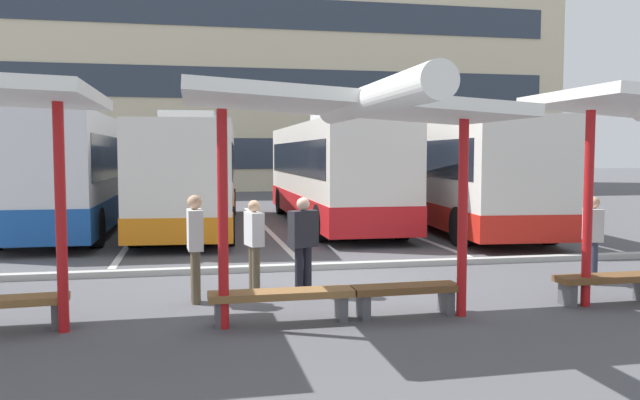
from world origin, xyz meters
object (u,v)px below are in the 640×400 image
(coach_bus_1, at_px, (193,176))
(bench_1, at_px, (7,306))
(coach_bus_3, at_px, (448,174))
(waiting_passenger_2, at_px, (303,239))
(coach_bus_2, at_px, (330,174))
(waiting_shelter_1, at_px, (352,109))
(bench_3, at_px, (406,293))
(waiting_passenger_0, at_px, (254,239))
(bench_4, at_px, (606,282))
(waiting_passenger_1, at_px, (195,241))
(bench_2, at_px, (281,298))
(waiting_passenger_3, at_px, (593,234))
(coach_bus_0, at_px, (72,174))

(coach_bus_1, relative_size, bench_1, 7.47)
(coach_bus_3, xyz_separation_m, waiting_passenger_2, (-6.35, -9.18, -0.76))
(coach_bus_1, height_order, coach_bus_2, coach_bus_2)
(waiting_shelter_1, relative_size, bench_3, 2.89)
(coach_bus_1, distance_m, coach_bus_3, 8.14)
(bench_1, bearing_deg, waiting_passenger_0, 29.45)
(coach_bus_2, bearing_deg, waiting_passenger_2, -104.70)
(bench_1, xyz_separation_m, bench_4, (8.69, -0.15, 0.00))
(coach_bus_2, relative_size, bench_3, 7.19)
(bench_1, height_order, waiting_passenger_0, waiting_passenger_0)
(bench_3, distance_m, waiting_passenger_1, 3.33)
(bench_2, height_order, waiting_passenger_3, waiting_passenger_3)
(coach_bus_0, relative_size, waiting_passenger_1, 6.10)
(coach_bus_1, relative_size, waiting_passenger_1, 6.85)
(coach_bus_1, height_order, bench_3, coach_bus_1)
(coach_bus_1, xyz_separation_m, waiting_passenger_3, (6.95, -10.24, -0.75))
(bench_4, bearing_deg, waiting_passenger_2, 161.28)
(coach_bus_3, relative_size, waiting_passenger_2, 7.76)
(waiting_shelter_1, height_order, waiting_passenger_0, waiting_shelter_1)
(bench_3, xyz_separation_m, waiting_passenger_0, (-1.96, 2.20, 0.54))
(coach_bus_2, distance_m, bench_2, 12.41)
(bench_4, relative_size, waiting_passenger_3, 1.05)
(coach_bus_3, xyz_separation_m, bench_1, (-10.52, -10.56, -1.35))
(waiting_shelter_1, bearing_deg, waiting_passenger_3, 21.39)
(bench_1, xyz_separation_m, bench_2, (3.58, -0.29, 0.01))
(coach_bus_2, relative_size, coach_bus_3, 0.91)
(waiting_passenger_1, xyz_separation_m, waiting_passenger_2, (1.74, 0.23, -0.05))
(coach_bus_3, height_order, waiting_shelter_1, coach_bus_3)
(coach_bus_0, relative_size, coach_bus_1, 0.89)
(coach_bus_2, distance_m, coach_bus_3, 3.81)
(coach_bus_0, distance_m, waiting_passenger_1, 10.65)
(bench_3, bearing_deg, waiting_shelter_1, -155.70)
(waiting_passenger_2, bearing_deg, coach_bus_2, 75.30)
(coach_bus_1, height_order, coach_bus_3, coach_bus_3)
(coach_bus_2, height_order, coach_bus_3, same)
(coach_bus_1, xyz_separation_m, bench_1, (-2.44, -11.49, -1.31))
(bench_3, bearing_deg, coach_bus_0, 119.41)
(coach_bus_3, bearing_deg, waiting_shelter_1, -118.29)
(bench_3, bearing_deg, waiting_passenger_2, 126.28)
(coach_bus_0, bearing_deg, bench_2, -67.93)
(bench_3, relative_size, waiting_passenger_3, 1.01)
(coach_bus_1, bearing_deg, bench_1, -102.00)
(waiting_passenger_0, relative_size, waiting_passenger_3, 0.99)
(waiting_shelter_1, relative_size, bench_4, 2.78)
(bench_3, height_order, waiting_passenger_2, waiting_passenger_2)
(waiting_passenger_1, bearing_deg, bench_3, -25.65)
(waiting_passenger_1, bearing_deg, coach_bus_2, 67.05)
(bench_1, relative_size, bench_2, 0.78)
(coach_bus_0, bearing_deg, bench_3, -60.59)
(coach_bus_2, bearing_deg, waiting_shelter_1, -100.97)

